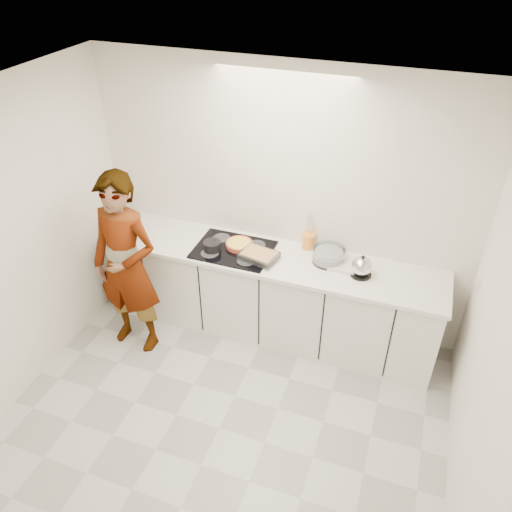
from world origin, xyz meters
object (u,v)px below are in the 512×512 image
(baking_dish, at_px, (259,255))
(kettle, at_px, (362,267))
(saucepan, at_px, (212,246))
(cook, at_px, (126,266))
(utensil_crock, at_px, (309,241))
(hob, at_px, (234,249))
(tart_dish, at_px, (239,244))
(mixing_bowl, at_px, (329,256))

(baking_dish, bearing_deg, kettle, 4.80)
(saucepan, bearing_deg, cook, -142.90)
(baking_dish, xyz_separation_m, utensil_crock, (0.37, 0.35, 0.03))
(saucepan, relative_size, kettle, 0.95)
(cook, bearing_deg, saucepan, 40.24)
(hob, distance_m, baking_dish, 0.29)
(kettle, relative_size, cook, 0.12)
(tart_dish, height_order, kettle, kettle)
(tart_dish, relative_size, cook, 0.18)
(saucepan, bearing_deg, kettle, 3.83)
(tart_dish, xyz_separation_m, utensil_crock, (0.62, 0.22, 0.04))
(mixing_bowl, relative_size, cook, 0.21)
(baking_dish, height_order, mixing_bowl, mixing_bowl)
(hob, distance_m, cook, 0.99)
(saucepan, bearing_deg, utensil_crock, 23.47)
(hob, relative_size, cook, 0.40)
(utensil_crock, bearing_deg, mixing_bowl, -34.94)
(tart_dish, distance_m, saucepan, 0.26)
(tart_dish, xyz_separation_m, saucepan, (-0.21, -0.14, 0.02))
(hob, height_order, cook, cook)
(kettle, bearing_deg, mixing_bowl, 160.84)
(cook, bearing_deg, baking_dish, 27.51)
(tart_dish, bearing_deg, hob, -118.88)
(baking_dish, distance_m, mixing_bowl, 0.63)
(baking_dish, distance_m, utensil_crock, 0.51)
(tart_dish, relative_size, mixing_bowl, 0.85)
(kettle, xyz_separation_m, cook, (-2.01, -0.57, -0.09))
(tart_dish, xyz_separation_m, baking_dish, (0.25, -0.13, 0.01))
(kettle, distance_m, utensil_crock, 0.61)
(baking_dish, bearing_deg, cook, -155.63)
(hob, xyz_separation_m, cook, (-0.82, -0.56, -0.01))
(tart_dish, xyz_separation_m, mixing_bowl, (0.85, 0.06, 0.03))
(kettle, distance_m, cook, 2.09)
(kettle, bearing_deg, saucepan, -176.17)
(saucepan, distance_m, mixing_bowl, 1.08)
(mixing_bowl, bearing_deg, kettle, -19.16)
(tart_dish, height_order, utensil_crock, utensil_crock)
(saucepan, xyz_separation_m, mixing_bowl, (1.06, 0.20, 0.00))
(hob, xyz_separation_m, utensil_crock, (0.65, 0.28, 0.07))
(mixing_bowl, bearing_deg, baking_dish, -162.80)
(cook, bearing_deg, utensil_crock, 32.98)
(utensil_crock, bearing_deg, hob, -156.84)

